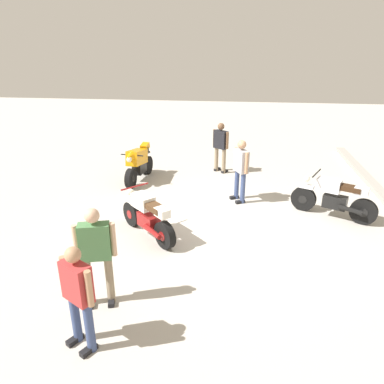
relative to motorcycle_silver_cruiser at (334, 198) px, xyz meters
name	(u,v)px	position (x,y,z in m)	size (l,w,h in m)	color
ground_plane	(215,222)	(0.68, -2.88, -0.52)	(40.00, 40.00, 0.00)	#B7B2A8
motorcycle_silver_cruiser	(334,198)	(0.00, 0.00, 0.00)	(1.05, 1.93, 1.09)	black
motorcycle_cream_vintage	(147,216)	(1.54, -4.34, -0.03)	(1.47, 1.51, 1.07)	black
motorcycle_orange_sportbike	(138,163)	(-1.97, -5.47, 0.07)	(1.96, 0.70, 1.14)	black
person_in_gray_shirt	(241,167)	(-0.74, -2.31, 0.46)	(0.62, 0.49, 1.71)	#384772
person_in_black_shirt	(221,145)	(-3.13, -2.97, 0.43)	(0.51, 0.57, 1.67)	gray
person_in_red_shirt	(78,293)	(4.82, -4.50, 0.40)	(0.48, 0.59, 1.62)	#384772
person_in_green_shirt	(96,251)	(3.87, -4.59, 0.48)	(0.41, 0.67, 1.74)	gray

